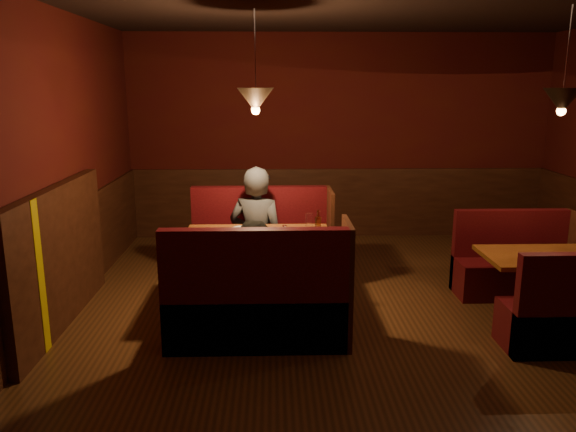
{
  "coord_description": "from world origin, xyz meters",
  "views": [
    {
      "loc": [
        -0.97,
        -4.56,
        2.18
      ],
      "look_at": [
        -0.82,
        0.71,
        0.95
      ],
      "focal_mm": 35.0,
      "sensor_mm": 36.0,
      "label": 1
    }
  ],
  "objects_px": {
    "second_table": "(544,272)",
    "diner_b": "(258,261)",
    "diner_a": "(257,212)",
    "main_bench_near": "(259,308)",
    "main_table": "(259,252)",
    "main_bench_far": "(262,252)",
    "second_bench_far": "(514,268)"
  },
  "relations": [
    {
      "from": "second_table",
      "to": "diner_b",
      "type": "bearing_deg",
      "value": -173.55
    },
    {
      "from": "diner_a",
      "to": "diner_b",
      "type": "distance_m",
      "value": 1.26
    },
    {
      "from": "second_table",
      "to": "main_bench_near",
      "type": "bearing_deg",
      "value": -169.73
    },
    {
      "from": "main_table",
      "to": "diner_a",
      "type": "height_order",
      "value": "diner_a"
    },
    {
      "from": "main_bench_far",
      "to": "main_bench_near",
      "type": "relative_size",
      "value": 1.0
    },
    {
      "from": "second_bench_far",
      "to": "diner_b",
      "type": "distance_m",
      "value": 2.91
    },
    {
      "from": "diner_b",
      "to": "second_bench_far",
      "type": "bearing_deg",
      "value": 20.89
    },
    {
      "from": "second_bench_far",
      "to": "diner_b",
      "type": "bearing_deg",
      "value": -160.11
    },
    {
      "from": "second_bench_far",
      "to": "diner_a",
      "type": "xyz_separation_m",
      "value": [
        -2.75,
        0.27,
        0.56
      ]
    },
    {
      "from": "main_table",
      "to": "main_bench_far",
      "type": "relative_size",
      "value": 0.91
    },
    {
      "from": "main_table",
      "to": "main_bench_near",
      "type": "distance_m",
      "value": 0.85
    },
    {
      "from": "main_bench_far",
      "to": "diner_a",
      "type": "bearing_deg",
      "value": -105.22
    },
    {
      "from": "main_bench_near",
      "to": "diner_b",
      "type": "distance_m",
      "value": 0.4
    },
    {
      "from": "main_bench_near",
      "to": "diner_b",
      "type": "bearing_deg",
      "value": 92.72
    },
    {
      "from": "main_bench_near",
      "to": "diner_b",
      "type": "xyz_separation_m",
      "value": [
        -0.01,
        0.18,
        0.36
      ]
    },
    {
      "from": "main_bench_far",
      "to": "main_bench_near",
      "type": "distance_m",
      "value": 1.62
    },
    {
      "from": "main_bench_far",
      "to": "second_bench_far",
      "type": "relative_size",
      "value": 1.25
    },
    {
      "from": "main_bench_far",
      "to": "diner_b",
      "type": "height_order",
      "value": "diner_b"
    },
    {
      "from": "main_table",
      "to": "diner_a",
      "type": "bearing_deg",
      "value": 93.23
    },
    {
      "from": "main_bench_near",
      "to": "diner_b",
      "type": "relative_size",
      "value": 1.12
    },
    {
      "from": "second_table",
      "to": "diner_b",
      "type": "relative_size",
      "value": 0.81
    },
    {
      "from": "diner_a",
      "to": "main_bench_near",
      "type": "bearing_deg",
      "value": 108.17
    },
    {
      "from": "main_bench_far",
      "to": "diner_a",
      "type": "height_order",
      "value": "diner_a"
    },
    {
      "from": "main_bench_far",
      "to": "second_bench_far",
      "type": "bearing_deg",
      "value": -9.67
    },
    {
      "from": "main_table",
      "to": "main_bench_near",
      "type": "relative_size",
      "value": 0.91
    },
    {
      "from": "main_bench_far",
      "to": "second_bench_far",
      "type": "height_order",
      "value": "main_bench_far"
    },
    {
      "from": "second_table",
      "to": "second_bench_far",
      "type": "distance_m",
      "value": 0.7
    },
    {
      "from": "main_table",
      "to": "diner_b",
      "type": "distance_m",
      "value": 0.64
    },
    {
      "from": "main_bench_near",
      "to": "diner_b",
      "type": "height_order",
      "value": "diner_b"
    },
    {
      "from": "diner_b",
      "to": "main_bench_near",
      "type": "bearing_deg",
      "value": -86.29
    },
    {
      "from": "second_bench_far",
      "to": "main_bench_near",
      "type": "bearing_deg",
      "value": -156.72
    },
    {
      "from": "main_bench_far",
      "to": "diner_a",
      "type": "distance_m",
      "value": 0.55
    }
  ]
}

